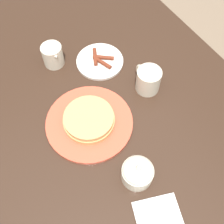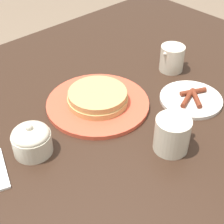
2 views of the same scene
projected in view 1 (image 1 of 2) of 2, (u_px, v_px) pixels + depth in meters
name	position (u px, v px, depth m)	size (l,w,h in m)	color
ground_plane	(102.00, 181.00, 1.56)	(8.00, 8.00, 0.00)	#7A6651
dining_table	(96.00, 129.00, 1.01)	(1.45, 1.06, 0.74)	#332116
pancake_plate	(89.00, 121.00, 0.90)	(0.28, 0.28, 0.05)	#DB5138
side_plate_bacon	(100.00, 61.00, 1.04)	(0.17, 0.17, 0.02)	silver
coffee_mug	(148.00, 80.00, 0.95)	(0.11, 0.08, 0.09)	beige
creamer_pitcher	(53.00, 55.00, 1.00)	(0.11, 0.07, 0.09)	beige
sugar_bowl	(138.00, 172.00, 0.79)	(0.09, 0.09, 0.08)	beige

